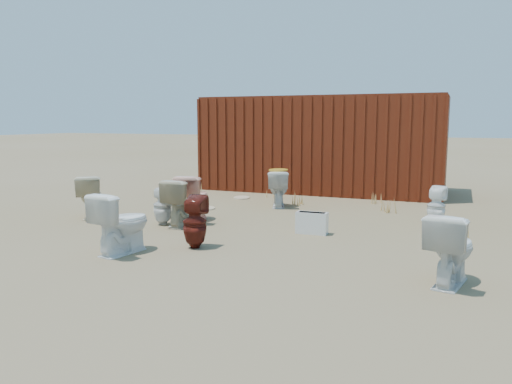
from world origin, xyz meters
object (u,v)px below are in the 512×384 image
at_px(toilet_back_a, 162,205).
at_px(toilet_back_yellowlid, 278,189).
at_px(toilet_front_maroon, 195,222).
at_px(toilet_front_e, 451,249).
at_px(toilet_front_pink, 194,198).
at_px(toilet_front_c, 122,223).
at_px(loose_tank, 312,223).
at_px(shipping_container, 323,144).
at_px(toilet_back_beige_right, 183,203).
at_px(toilet_front_a, 183,204).
at_px(toilet_back_e, 436,206).
at_px(toilet_back_beige_left, 90,196).

xyz_separation_m(toilet_back_a, toilet_back_yellowlid, (1.24, 2.50, 0.04)).
distance_m(toilet_front_maroon, toilet_front_e, 3.41).
distance_m(toilet_front_pink, toilet_front_c, 2.31).
bearing_deg(loose_tank, shipping_container, 101.24).
height_order(toilet_back_beige_right, loose_tank, toilet_back_beige_right).
relative_size(toilet_front_a, toilet_front_c, 0.85).
relative_size(toilet_front_a, toilet_back_a, 1.04).
bearing_deg(toilet_front_c, toilet_front_a, -74.56).
xyz_separation_m(toilet_front_pink, toilet_back_beige_right, (0.03, -0.44, -0.01)).
xyz_separation_m(toilet_front_pink, toilet_back_a, (-0.35, -0.49, -0.08)).
bearing_deg(toilet_front_a, toilet_back_yellowlid, -103.27).
bearing_deg(toilet_front_e, loose_tank, -29.01).
bearing_deg(toilet_front_maroon, shipping_container, -99.68).
bearing_deg(shipping_container, toilet_front_pink, -102.50).
relative_size(toilet_front_a, toilet_back_beige_right, 0.88).
height_order(toilet_front_e, loose_tank, toilet_front_e).
distance_m(toilet_front_pink, toilet_back_e, 4.26).
bearing_deg(toilet_back_e, shipping_container, -38.50).
xyz_separation_m(toilet_front_e, toilet_back_beige_left, (-6.33, 1.57, -0.01)).
bearing_deg(toilet_back_a, loose_tank, -149.52).
height_order(toilet_front_maroon, toilet_back_e, toilet_front_maroon).
bearing_deg(toilet_front_a, toilet_back_a, 29.66).
height_order(shipping_container, toilet_back_a, shipping_container).
relative_size(toilet_back_a, toilet_back_beige_right, 0.84).
relative_size(toilet_front_maroon, toilet_back_beige_left, 0.94).
height_order(toilet_front_a, toilet_back_e, toilet_front_a).
xyz_separation_m(toilet_front_a, toilet_back_beige_right, (0.05, -0.09, 0.05)).
height_order(toilet_back_beige_right, toilet_back_yellowlid, toilet_back_beige_right).
distance_m(toilet_front_e, toilet_back_yellowlid, 5.31).
height_order(shipping_container, toilet_front_pink, shipping_container).
bearing_deg(toilet_back_beige_right, toilet_front_a, -58.74).
relative_size(toilet_front_a, loose_tank, 1.43).
xyz_separation_m(toilet_front_e, loose_tank, (-2.11, 1.83, -0.23)).
bearing_deg(toilet_back_yellowlid, toilet_back_a, 44.44).
bearing_deg(toilet_back_beige_left, toilet_back_a, 143.46).
distance_m(toilet_front_a, toilet_front_e, 4.68).
bearing_deg(toilet_front_maroon, toilet_front_e, 165.94).
distance_m(toilet_back_beige_right, loose_tank, 2.25).
bearing_deg(toilet_back_beige_left, toilet_front_maroon, 122.32).
bearing_deg(toilet_front_maroon, toilet_back_yellowlid, -97.49).
xyz_separation_m(toilet_back_a, toilet_back_beige_right, (0.38, 0.05, 0.06)).
bearing_deg(toilet_back_e, loose_tank, 50.82).
bearing_deg(toilet_front_maroon, toilet_front_a, -62.10).
distance_m(toilet_front_c, toilet_back_beige_left, 2.85).
relative_size(toilet_back_beige_left, toilet_back_e, 1.17).
distance_m(shipping_container, toilet_back_yellowlid, 3.01).
distance_m(toilet_front_e, toilet_back_e, 3.30).
xyz_separation_m(toilet_front_a, toilet_front_e, (4.38, -1.65, 0.05)).
bearing_deg(toilet_front_a, toilet_front_c, 103.52).
xyz_separation_m(toilet_front_maroon, toilet_back_beige_left, (-2.93, 1.25, 0.02)).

